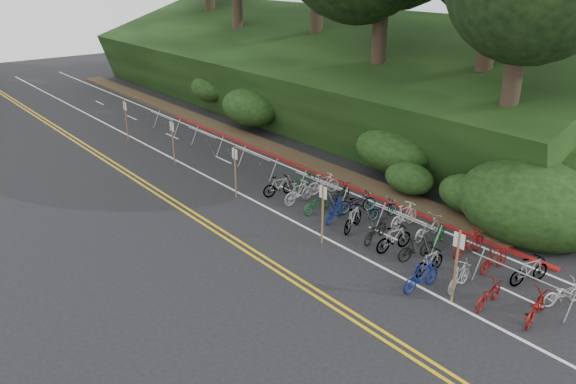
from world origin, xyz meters
name	(u,v)px	position (x,y,z in m)	size (l,w,h in m)	color
ground	(412,303)	(0.00, 0.00, 0.00)	(120.00, 120.00, 0.00)	black
road_markings	(248,203)	(0.63, 10.10, 0.00)	(7.47, 80.00, 0.01)	gold
red_curb	(305,168)	(5.70, 12.00, 0.05)	(0.25, 28.00, 0.10)	maroon
embankment	(319,84)	(12.96, 19.04, 2.57)	(14.30, 48.14, 9.11)	black
bike_rack_front	(518,279)	(2.74, -2.01, 0.82)	(1.10, 3.44, 1.09)	gray
bike_racks_rest	(253,159)	(3.00, 13.00, 0.85)	(1.14, 23.00, 1.17)	gray
signpost_near	(456,262)	(1.09, -0.74, 1.47)	(0.08, 0.40, 2.57)	brown
signposts_rest	(202,153)	(0.60, 14.00, 1.43)	(0.08, 18.40, 2.50)	brown
bike_front	(421,276)	(0.89, 0.38, 0.51)	(1.71, 0.48, 1.03)	navy
bike_valet	(393,226)	(3.16, 3.62, 0.48)	(3.15, 14.73, 1.09)	maroon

